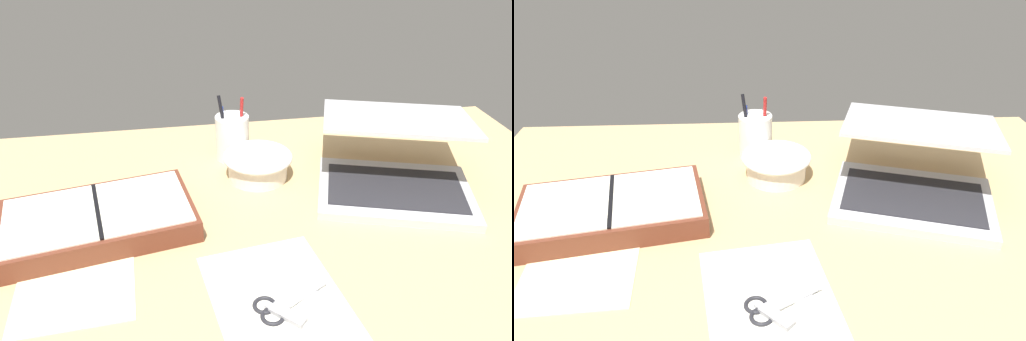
{
  "view_description": "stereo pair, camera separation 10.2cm",
  "coord_description": "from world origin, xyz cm",
  "views": [
    {
      "loc": [
        -18.52,
        -77.29,
        59.89
      ],
      "look_at": [
        -3.84,
        10.37,
        9.0
      ],
      "focal_mm": 35.0,
      "sensor_mm": 36.0,
      "label": 1
    },
    {
      "loc": [
        -8.36,
        -78.39,
        59.89
      ],
      "look_at": [
        -3.84,
        10.37,
        9.0
      ],
      "focal_mm": 35.0,
      "sensor_mm": 36.0,
      "label": 2
    }
  ],
  "objects": [
    {
      "name": "desk_top",
      "position": [
        0.0,
        0.0,
        1.0
      ],
      "size": [
        140.0,
        100.0,
        2.0
      ],
      "primitive_type": "cube",
      "color": "tan",
      "rests_on": "ground"
    },
    {
      "name": "laptop",
      "position": [
        26.75,
        10.48,
        7.35
      ],
      "size": [
        40.64,
        41.71,
        15.07
      ],
      "rotation": [
        0.0,
        0.0,
        -0.31
      ],
      "color": "#B7B7BC",
      "rests_on": "desk_top"
    },
    {
      "name": "bowl",
      "position": [
        -1.94,
        19.47,
        5.26
      ],
      "size": [
        15.65,
        15.65,
        5.84
      ],
      "color": "silver",
      "rests_on": "desk_top"
    },
    {
      "name": "pen_cup",
      "position": [
        -6.36,
        29.88,
        7.49
      ],
      "size": [
        8.0,
        8.0,
        16.05
      ],
      "color": "white",
      "rests_on": "desk_top"
    },
    {
      "name": "planner",
      "position": [
        -35.25,
        4.61,
        4.31
      ],
      "size": [
        38.84,
        27.48,
        4.81
      ],
      "rotation": [
        0.0,
        0.0,
        0.19
      ],
      "color": "brown",
      "rests_on": "desk_top"
    },
    {
      "name": "scissors",
      "position": [
        -5.76,
        -21.37,
        2.34
      ],
      "size": [
        13.26,
        8.2,
        0.8
      ],
      "rotation": [
        0.0,
        0.0,
        0.32
      ],
      "color": "#B7B7BC",
      "rests_on": "desk_top"
    },
    {
      "name": "paper_sheet_front",
      "position": [
        -5.22,
        -19.84,
        2.08
      ],
      "size": [
        24.65,
        31.42,
        0.16
      ],
      "primitive_type": "cube",
      "rotation": [
        0.0,
        0.0,
        0.15
      ],
      "color": "silver",
      "rests_on": "desk_top"
    },
    {
      "name": "paper_sheet_beside_planner",
      "position": [
        -37.94,
        -9.1,
        2.08
      ],
      "size": [
        20.74,
        24.79,
        0.16
      ],
      "primitive_type": "cube",
      "rotation": [
        0.0,
        0.0,
        0.07
      ],
      "color": "#F4EFB2",
      "rests_on": "desk_top"
    },
    {
      "name": "usb_drive",
      "position": [
        -4.76,
        -23.31,
        2.5
      ],
      "size": [
        6.24,
        6.21,
        1.0
      ],
      "rotation": [
        0.0,
        0.0,
        0.79
      ],
      "color": "#99999E",
      "rests_on": "desk_top"
    }
  ]
}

